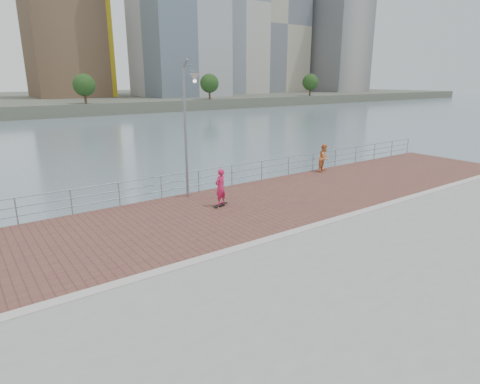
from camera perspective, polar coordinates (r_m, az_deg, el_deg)
water at (r=15.42m, az=4.49°, el=-13.57°), size 400.00×400.00×0.00m
seawall at (r=12.13m, az=20.86°, el=-18.08°), size 40.00×24.00×2.00m
brick_lane at (r=17.25m, az=-3.12°, el=-2.94°), size 40.00×6.80×0.02m
curb at (r=14.53m, az=4.66°, el=-6.58°), size 40.00×0.40×0.06m
guardrail at (r=19.89m, az=-8.48°, el=1.51°), size 39.06×0.06×1.13m
street_lamp at (r=18.54m, az=-7.23°, el=11.93°), size 0.44×1.29×6.09m
skateboard at (r=18.03m, az=-2.78°, el=-1.82°), size 0.82×0.44×0.09m
skateboarder at (r=17.80m, az=-2.82°, el=0.72°), size 0.69×0.55×1.63m
bystander at (r=25.15m, az=11.87°, el=4.78°), size 1.00×0.89×1.70m
skyline at (r=121.17m, az=-19.85°, el=24.09°), size 233.00×41.00×66.17m
shoreline_trees at (r=88.65m, az=-26.17°, el=13.53°), size 144.49×4.95×6.60m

